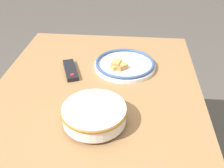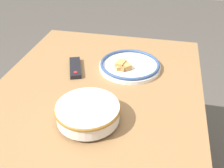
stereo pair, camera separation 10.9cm
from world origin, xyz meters
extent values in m
cube|color=olive|center=(0.00, 0.00, 0.70)|extent=(1.10, 0.89, 0.04)
cylinder|color=olive|center=(0.48, -0.38, 0.34)|extent=(0.06, 0.06, 0.68)
cylinder|color=olive|center=(0.48, 0.38, 0.34)|extent=(0.06, 0.06, 0.68)
cylinder|color=silver|center=(-0.22, -0.02, 0.72)|extent=(0.10, 0.10, 0.01)
cylinder|color=silver|center=(-0.22, -0.02, 0.76)|extent=(0.23, 0.23, 0.06)
cylinder|color=#9E4C1E|center=(-0.22, -0.02, 0.75)|extent=(0.20, 0.20, 0.05)
torus|color=#936023|center=(-0.22, -0.02, 0.78)|extent=(0.24, 0.24, 0.01)
cylinder|color=white|center=(0.19, -0.11, 0.72)|extent=(0.30, 0.30, 0.02)
torus|color=#334C7F|center=(0.19, -0.11, 0.74)|extent=(0.29, 0.29, 0.01)
cube|color=tan|center=(0.15, -0.07, 0.74)|extent=(0.06, 0.06, 0.02)
cube|color=#B2753D|center=(0.14, -0.09, 0.74)|extent=(0.05, 0.04, 0.02)
cube|color=silver|center=(0.16, -0.03, 0.74)|extent=(0.04, 0.04, 0.02)
cube|color=tan|center=(0.16, -0.07, 0.75)|extent=(0.06, 0.05, 0.03)
cube|color=tan|center=(0.15, -0.10, 0.75)|extent=(0.07, 0.06, 0.03)
cube|color=black|center=(0.12, 0.14, 0.73)|extent=(0.18, 0.11, 0.02)
cylinder|color=red|center=(0.06, 0.12, 0.74)|extent=(0.02, 0.02, 0.00)
camera|label=1|loc=(-0.91, -0.15, 1.36)|focal=42.00mm
camera|label=2|loc=(-0.90, -0.26, 1.36)|focal=42.00mm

